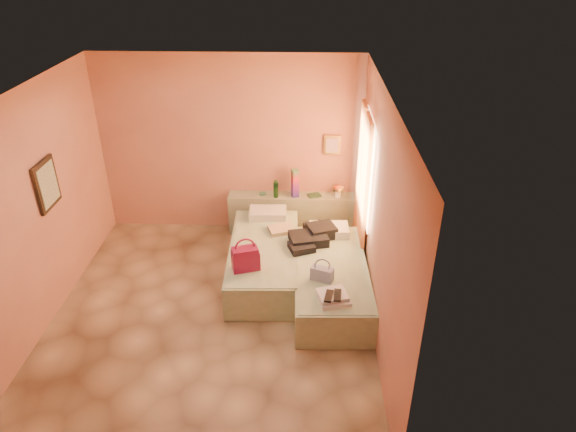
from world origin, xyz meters
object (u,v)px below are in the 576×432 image
water_bottle (276,189)px  bed_right (330,281)px  headboard_ledge (293,213)px  towel_stack (334,298)px  flower_vase (338,190)px  blue_handbag (322,274)px  green_book (314,195)px  magenta_handbag (246,258)px  bed_left (264,260)px

water_bottle → bed_right: bearing=-63.9°
headboard_ledge → towel_stack: bearing=-77.7°
water_bottle → flower_vase: bearing=3.4°
blue_handbag → towel_stack: bearing=-52.3°
flower_vase → bed_right: bearing=-95.6°
green_book → magenta_handbag: 1.99m
bed_left → flower_vase: size_ratio=8.56×
bed_left → magenta_handbag: bearing=-110.1°
bed_right → green_book: bearing=95.1°
magenta_handbag → headboard_ledge: bearing=54.6°
water_bottle → flower_vase: water_bottle is taller
green_book → bed_right: bearing=-105.6°
bed_right → green_book: green_book is taller
bed_right → water_bottle: size_ratio=7.34×
headboard_ledge → magenta_handbag: (-0.56, -1.81, 0.34)m
water_bottle → magenta_handbag: water_bottle is taller
headboard_ledge → green_book: 0.47m
green_book → magenta_handbag: magenta_handbag is taller
flower_vase → towel_stack: (-0.16, -2.42, -0.22)m
magenta_handbag → flower_vase: bearing=37.0°
blue_handbag → bed_left: bearing=154.7°
flower_vase → magenta_handbag: flower_vase is taller
towel_stack → green_book: bearing=95.0°
bed_left → headboard_ledge: bearing=71.3°
bed_left → magenta_handbag: 0.73m
flower_vase → towel_stack: 2.43m
headboard_ledge → water_bottle: bearing=-165.6°
magenta_handbag → blue_handbag: (0.96, -0.21, -0.07)m
bed_left → bed_right: 1.01m
bed_right → blue_handbag: blue_handbag is taller
flower_vase → towel_stack: bearing=-93.8°
headboard_ledge → towel_stack: 2.50m
headboard_ledge → bed_left: size_ratio=1.02×
green_book → magenta_handbag: size_ratio=0.56×
magenta_handbag → towel_stack: size_ratio=0.98×
magenta_handbag → bed_right: bearing=-12.5°
water_bottle → green_book: bearing=4.4°
flower_vase → magenta_handbag: bearing=-125.0°
bed_left → flower_vase: 1.70m
headboard_ledge → green_book: green_book is taller
magenta_handbag → towel_stack: 1.26m
magenta_handbag → bed_left: bearing=53.6°
water_bottle → magenta_handbag: 1.76m
water_bottle → blue_handbag: size_ratio=1.00×
headboard_ledge → bed_right: 1.78m
green_book → flower_vase: (0.37, 0.01, 0.10)m
flower_vase → water_bottle: bearing=-176.6°
flower_vase → towel_stack: size_ratio=0.67×
headboard_ledge → blue_handbag: 2.07m
towel_stack → flower_vase: bearing=86.2°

